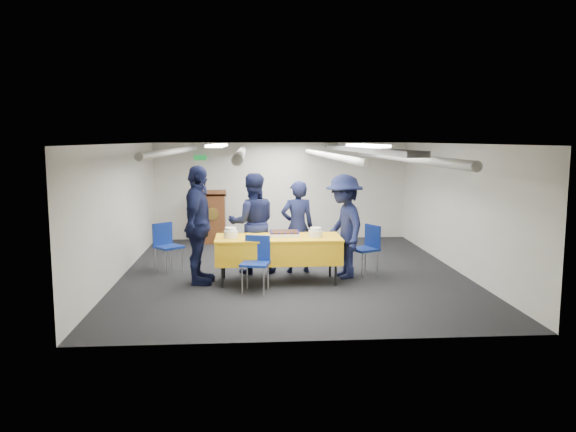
{
  "coord_description": "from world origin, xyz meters",
  "views": [
    {
      "loc": [
        -0.77,
        -9.86,
        2.38
      ],
      "look_at": [
        -0.09,
        -0.2,
        1.05
      ],
      "focal_mm": 35.0,
      "sensor_mm": 36.0,
      "label": 1
    }
  ],
  "objects_px": {
    "podium": "(213,216)",
    "chair_left": "(166,242)",
    "chair_right": "(368,244)",
    "sailor_a": "(297,227)",
    "chair_near": "(256,258)",
    "sailor_b": "(252,223)",
    "sailor_d": "(344,226)",
    "serving_table": "(278,249)",
    "sheet_cake": "(284,234)",
    "sailor_c": "(198,225)"
  },
  "relations": [
    {
      "from": "podium",
      "to": "chair_left",
      "type": "bearing_deg",
      "value": -103.8
    },
    {
      "from": "chair_right",
      "to": "sailor_a",
      "type": "distance_m",
      "value": 1.29
    },
    {
      "from": "chair_near",
      "to": "sailor_b",
      "type": "distance_m",
      "value": 1.27
    },
    {
      "from": "sailor_a",
      "to": "sailor_d",
      "type": "relative_size",
      "value": 0.92
    },
    {
      "from": "chair_near",
      "to": "sailor_d",
      "type": "height_order",
      "value": "sailor_d"
    },
    {
      "from": "podium",
      "to": "sailor_b",
      "type": "relative_size",
      "value": 0.7
    },
    {
      "from": "chair_right",
      "to": "sailor_b",
      "type": "relative_size",
      "value": 0.49
    },
    {
      "from": "chair_right",
      "to": "sailor_a",
      "type": "bearing_deg",
      "value": 170.66
    },
    {
      "from": "serving_table",
      "to": "chair_right",
      "type": "xyz_separation_m",
      "value": [
        1.62,
        0.48,
        -0.03
      ]
    },
    {
      "from": "chair_left",
      "to": "sheet_cake",
      "type": "bearing_deg",
      "value": -23.21
    },
    {
      "from": "sheet_cake",
      "to": "sailor_c",
      "type": "bearing_deg",
      "value": -177.21
    },
    {
      "from": "serving_table",
      "to": "chair_left",
      "type": "bearing_deg",
      "value": 154.21
    },
    {
      "from": "chair_right",
      "to": "chair_near",
      "type": "bearing_deg",
      "value": -153.48
    },
    {
      "from": "chair_near",
      "to": "sailor_b",
      "type": "relative_size",
      "value": 0.49
    },
    {
      "from": "serving_table",
      "to": "sailor_c",
      "type": "xyz_separation_m",
      "value": [
        -1.32,
        -0.01,
        0.42
      ]
    },
    {
      "from": "chair_near",
      "to": "chair_right",
      "type": "bearing_deg",
      "value": 26.52
    },
    {
      "from": "podium",
      "to": "sailor_a",
      "type": "relative_size",
      "value": 0.76
    },
    {
      "from": "chair_right",
      "to": "sailor_b",
      "type": "bearing_deg",
      "value": 173.68
    },
    {
      "from": "chair_left",
      "to": "sailor_a",
      "type": "relative_size",
      "value": 0.53
    },
    {
      "from": "chair_near",
      "to": "podium",
      "type": "bearing_deg",
      "value": 102.45
    },
    {
      "from": "sheet_cake",
      "to": "chair_right",
      "type": "bearing_deg",
      "value": 15.45
    },
    {
      "from": "sheet_cake",
      "to": "chair_right",
      "type": "relative_size",
      "value": 0.57
    },
    {
      "from": "chair_right",
      "to": "chair_left",
      "type": "relative_size",
      "value": 1.0
    },
    {
      "from": "podium",
      "to": "chair_right",
      "type": "height_order",
      "value": "podium"
    },
    {
      "from": "serving_table",
      "to": "podium",
      "type": "distance_m",
      "value": 3.95
    },
    {
      "from": "chair_left",
      "to": "sailor_c",
      "type": "relative_size",
      "value": 0.44
    },
    {
      "from": "sailor_c",
      "to": "chair_near",
      "type": "bearing_deg",
      "value": -112.22
    },
    {
      "from": "chair_near",
      "to": "sailor_a",
      "type": "distance_m",
      "value": 1.44
    },
    {
      "from": "sheet_cake",
      "to": "podium",
      "type": "distance_m",
      "value": 3.94
    },
    {
      "from": "serving_table",
      "to": "chair_right",
      "type": "relative_size",
      "value": 2.39
    },
    {
      "from": "podium",
      "to": "sailor_a",
      "type": "xyz_separation_m",
      "value": [
        1.69,
        -3.05,
        0.21
      ]
    },
    {
      "from": "chair_left",
      "to": "sailor_a",
      "type": "height_order",
      "value": "sailor_a"
    },
    {
      "from": "serving_table",
      "to": "sailor_b",
      "type": "distance_m",
      "value": 0.89
    },
    {
      "from": "chair_near",
      "to": "sailor_d",
      "type": "relative_size",
      "value": 0.49
    },
    {
      "from": "podium",
      "to": "chair_right",
      "type": "relative_size",
      "value": 1.44
    },
    {
      "from": "serving_table",
      "to": "sailor_a",
      "type": "relative_size",
      "value": 1.26
    },
    {
      "from": "sailor_b",
      "to": "sailor_c",
      "type": "bearing_deg",
      "value": 33.05
    },
    {
      "from": "sailor_b",
      "to": "sailor_c",
      "type": "distance_m",
      "value": 1.15
    },
    {
      "from": "chair_near",
      "to": "serving_table",
      "type": "bearing_deg",
      "value": 54.0
    },
    {
      "from": "chair_left",
      "to": "chair_near",
      "type": "bearing_deg",
      "value": -42.38
    },
    {
      "from": "sailor_c",
      "to": "serving_table",
      "type": "bearing_deg",
      "value": -83.67
    },
    {
      "from": "chair_left",
      "to": "chair_right",
      "type": "bearing_deg",
      "value": -7.61
    },
    {
      "from": "sailor_a",
      "to": "sailor_c",
      "type": "bearing_deg",
      "value": 13.03
    },
    {
      "from": "chair_near",
      "to": "chair_left",
      "type": "height_order",
      "value": "same"
    },
    {
      "from": "sailor_a",
      "to": "sailor_d",
      "type": "distance_m",
      "value": 0.89
    },
    {
      "from": "sheet_cake",
      "to": "sailor_d",
      "type": "relative_size",
      "value": 0.28
    },
    {
      "from": "podium",
      "to": "chair_left",
      "type": "distance_m",
      "value": 2.85
    },
    {
      "from": "sailor_c",
      "to": "chair_left",
      "type": "bearing_deg",
      "value": 40.85
    },
    {
      "from": "serving_table",
      "to": "sailor_c",
      "type": "distance_m",
      "value": 1.38
    },
    {
      "from": "sheet_cake",
      "to": "chair_near",
      "type": "relative_size",
      "value": 0.57
    }
  ]
}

